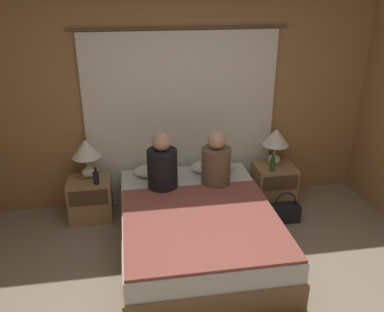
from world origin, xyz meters
The scene contains 16 objects.
ground_plane centered at (0.00, 0.00, 0.00)m, with size 16.00×16.00×0.00m, color gray.
wall_back centered at (0.00, 2.08, 1.25)m, with size 4.79×0.06×2.50m.
curtain_panel centered at (0.00, 2.02, 1.07)m, with size 2.49×0.03×2.15m.
bed centered at (0.00, 0.91, 0.24)m, with size 1.56×2.10×0.49m.
nightstand_left centered at (-1.14, 1.73, 0.25)m, with size 0.49×0.41×0.50m.
nightstand_right centered at (1.14, 1.73, 0.25)m, with size 0.49×0.41×0.50m.
lamp_left centered at (-1.14, 1.80, 0.83)m, with size 0.33×0.33×0.47m.
lamp_right centered at (1.14, 1.80, 0.83)m, with size 0.33×0.33×0.47m.
pillow_left centered at (-0.34, 1.76, 0.55)m, with size 0.55×0.32×0.12m.
pillow_right centered at (0.34, 1.76, 0.55)m, with size 0.55×0.32×0.12m.
blanket_on_bed centered at (0.00, 0.63, 0.50)m, with size 1.50×1.48×0.03m.
person_left_in_bed centered at (-0.30, 1.41, 0.77)m, with size 0.33×0.33×0.67m.
person_right_in_bed centered at (0.30, 1.41, 0.76)m, with size 0.33×0.33×0.65m.
beer_bottle_on_left_stand centered at (-1.04, 1.61, 0.58)m, with size 0.07×0.07×0.20m.
beer_bottle_on_right_stand centered at (1.05, 1.61, 0.59)m, with size 0.06×0.06×0.23m.
handbag_on_floor centered at (1.12, 1.27, 0.12)m, with size 0.34×0.17×0.38m.
Camera 1 is at (-0.64, -2.63, 2.63)m, focal length 38.00 mm.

